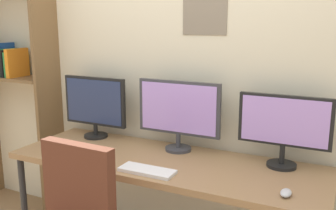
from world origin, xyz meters
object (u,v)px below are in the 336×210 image
object	(u,v)px
desk	(165,168)
mouse_left_side	(286,193)
monitor_right	(284,126)
monitor_left	(95,105)
monitor_center	(179,111)
keyboard_main	(147,171)
mouse_right_side	(92,158)
bookshelf	(5,39)

from	to	relation	value
desk	mouse_left_side	bearing A→B (deg)	-13.76
monitor_right	desk	bearing A→B (deg)	-162.98
monitor_left	mouse_left_side	size ratio (longest dim) A/B	5.48
monitor_left	monitor_center	xyz separation A→B (m)	(0.69, 0.00, 0.02)
keyboard_main	mouse_right_side	world-z (taller)	mouse_right_side
monitor_left	keyboard_main	bearing A→B (deg)	-32.52
monitor_left	bookshelf	bearing A→B (deg)	178.86
monitor_left	mouse_right_side	distance (m)	0.57
desk	mouse_right_side	size ratio (longest dim) A/B	21.12
bookshelf	monitor_center	xyz separation A→B (m)	(1.60, -0.02, -0.45)
desk	monitor_center	size ratio (longest dim) A/B	3.44
mouse_right_side	keyboard_main	bearing A→B (deg)	-2.05
bookshelf	monitor_center	bearing A→B (deg)	-0.65
monitor_right	bookshelf	bearing A→B (deg)	179.55
monitor_left	monitor_right	bearing A→B (deg)	-0.00
keyboard_main	monitor_right	bearing A→B (deg)	32.52
desk	monitor_right	bearing A→B (deg)	17.02
monitor_center	keyboard_main	world-z (taller)	monitor_center
bookshelf	keyboard_main	bearing A→B (deg)	-16.03
desk	mouse_left_side	distance (m)	0.81
monitor_right	mouse_right_side	xyz separation A→B (m)	(-1.10, -0.43, -0.24)
monitor_left	mouse_right_side	world-z (taller)	monitor_left
keyboard_main	mouse_right_side	distance (m)	0.41
desk	keyboard_main	world-z (taller)	keyboard_main
keyboard_main	mouse_left_side	distance (m)	0.79
monitor_right	mouse_left_side	size ratio (longest dim) A/B	5.72
bookshelf	monitor_right	bearing A→B (deg)	-0.45
keyboard_main	mouse_left_side	xyz separation A→B (m)	(0.79, 0.04, 0.01)
monitor_center	monitor_left	bearing A→B (deg)	-180.00
monitor_left	keyboard_main	xyz separation A→B (m)	(0.69, -0.44, -0.24)
monitor_left	monitor_center	size ratio (longest dim) A/B	0.89
monitor_left	mouse_right_side	size ratio (longest dim) A/B	5.48
mouse_right_side	mouse_left_side	bearing A→B (deg)	1.10
desk	monitor_left	world-z (taller)	monitor_left
monitor_right	mouse_right_side	world-z (taller)	monitor_right
bookshelf	monitor_center	size ratio (longest dim) A/B	3.80
monitor_center	mouse_left_side	distance (m)	0.92
desk	bookshelf	size ratio (longest dim) A/B	0.90
monitor_right	keyboard_main	size ratio (longest dim) A/B	1.64
keyboard_main	bookshelf	bearing A→B (deg)	163.97
bookshelf	mouse_right_side	xyz separation A→B (m)	(1.19, -0.45, -0.71)
monitor_left	keyboard_main	world-z (taller)	monitor_left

